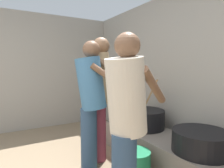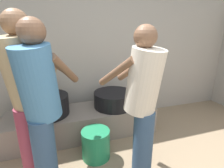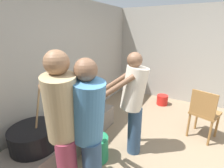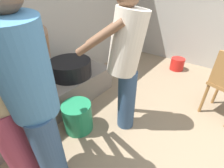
# 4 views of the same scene
# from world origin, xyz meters

# --- Properties ---
(block_enclosure_rear) EXTENTS (5.75, 0.20, 2.34)m
(block_enclosure_rear) POSITION_xyz_m (0.00, 2.41, 1.17)
(block_enclosure_rear) COLOR #9E998E
(block_enclosure_rear) RESTS_ON ground_plane
(block_enclosure_right) EXTENTS (0.20, 5.03, 2.34)m
(block_enclosure_right) POSITION_xyz_m (2.78, 0.00, 1.17)
(block_enclosure_right) COLOR #9E998E
(block_enclosure_right) RESTS_ON ground_plane
(hearth_ledge) EXTENTS (2.09, 0.60, 0.38)m
(hearth_ledge) POSITION_xyz_m (-0.19, 1.89, 0.19)
(hearth_ledge) COLOR slate
(hearth_ledge) RESTS_ON ground_plane
(cooking_pot_main) EXTENTS (0.58, 0.58, 0.72)m
(cooking_pot_main) POSITION_xyz_m (-0.66, 1.92, 0.51)
(cooking_pot_main) COLOR black
(cooking_pot_main) RESTS_ON hearth_ledge
(cooking_pot_secondary) EXTENTS (0.59, 0.59, 0.22)m
(cooking_pot_secondary) POSITION_xyz_m (0.28, 1.89, 0.49)
(cooking_pot_secondary) COLOR black
(cooking_pot_secondary) RESTS_ON hearth_ledge
(cook_in_cream_shirt) EXTENTS (0.57, 0.72, 1.52)m
(cook_in_cream_shirt) POSITION_xyz_m (0.26, 0.97, 0.87)
(cook_in_cream_shirt) COLOR navy
(cook_in_cream_shirt) RESTS_ON ground_plane
(cook_in_blue_shirt) EXTENTS (0.59, 0.73, 1.57)m
(cook_in_blue_shirt) POSITION_xyz_m (-0.64, 1.07, 0.89)
(cook_in_blue_shirt) COLOR navy
(cook_in_blue_shirt) RESTS_ON ground_plane
(cook_in_tan_shirt) EXTENTS (0.69, 0.71, 1.64)m
(cook_in_tan_shirt) POSITION_xyz_m (-0.77, 1.27, 0.94)
(cook_in_tan_shirt) COLOR #8C3347
(cook_in_tan_shirt) RESTS_ON ground_plane
(chair_brown_wood) EXTENTS (0.51, 0.51, 0.88)m
(chair_brown_wood) POSITION_xyz_m (1.14, 0.06, 0.49)
(chair_brown_wood) COLOR olive
(chair_brown_wood) RESTS_ON ground_plane
(bucket_green_plastic) EXTENTS (0.33, 0.33, 0.35)m
(bucket_green_plastic) POSITION_xyz_m (-0.12, 1.35, 0.18)
(bucket_green_plastic) COLOR #1E7A4C
(bucket_green_plastic) RESTS_ON ground_plane
(bucket_red_plastic) EXTENTS (0.27, 0.27, 0.24)m
(bucket_red_plastic) POSITION_xyz_m (2.19, 0.95, 0.12)
(bucket_red_plastic) COLOR red
(bucket_red_plastic) RESTS_ON ground_plane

